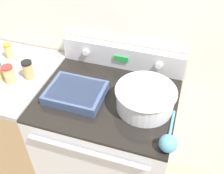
% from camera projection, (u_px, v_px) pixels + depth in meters
% --- Properties ---
extents(kitchen_wall, '(8.00, 0.05, 2.50)m').
position_uv_depth(kitchen_wall, '(126.00, 18.00, 1.51)').
color(kitchen_wall, silver).
rests_on(kitchen_wall, ground_plane).
extents(stove_range, '(0.77, 0.66, 0.94)m').
position_uv_depth(stove_range, '(108.00, 146.00, 1.78)').
color(stove_range, '#BCBCC1').
rests_on(stove_range, ground_plane).
extents(control_panel, '(0.77, 0.07, 0.15)m').
position_uv_depth(control_panel, '(122.00, 57.00, 1.63)').
color(control_panel, '#BCBCC1').
rests_on(control_panel, stove_range).
extents(side_counter, '(0.60, 0.63, 0.95)m').
position_uv_depth(side_counter, '(20.00, 123.00, 1.93)').
color(side_counter, tan).
rests_on(side_counter, ground_plane).
extents(mixing_bowl, '(0.32, 0.32, 0.12)m').
position_uv_depth(mixing_bowl, '(145.00, 97.00, 1.36)').
color(mixing_bowl, silver).
rests_on(mixing_bowl, stove_range).
extents(casserole_dish, '(0.31, 0.25, 0.05)m').
position_uv_depth(casserole_dish, '(76.00, 92.00, 1.45)').
color(casserole_dish, '#38476B').
rests_on(casserole_dish, stove_range).
extents(ladle, '(0.08, 0.28, 0.08)m').
position_uv_depth(ladle, '(168.00, 142.00, 1.18)').
color(ladle, teal).
rests_on(ladle, stove_range).
extents(spice_jar_black_cap, '(0.06, 0.06, 0.11)m').
position_uv_depth(spice_jar_black_cap, '(28.00, 70.00, 1.54)').
color(spice_jar_black_cap, tan).
rests_on(spice_jar_black_cap, side_counter).
extents(spice_jar_red_cap, '(0.06, 0.06, 0.11)m').
position_uv_depth(spice_jar_red_cap, '(9.00, 74.00, 1.51)').
color(spice_jar_red_cap, tan).
rests_on(spice_jar_red_cap, side_counter).
extents(spice_jar_orange_cap, '(0.05, 0.05, 0.10)m').
position_uv_depth(spice_jar_orange_cap, '(8.00, 51.00, 1.70)').
color(spice_jar_orange_cap, tan).
rests_on(spice_jar_orange_cap, side_counter).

